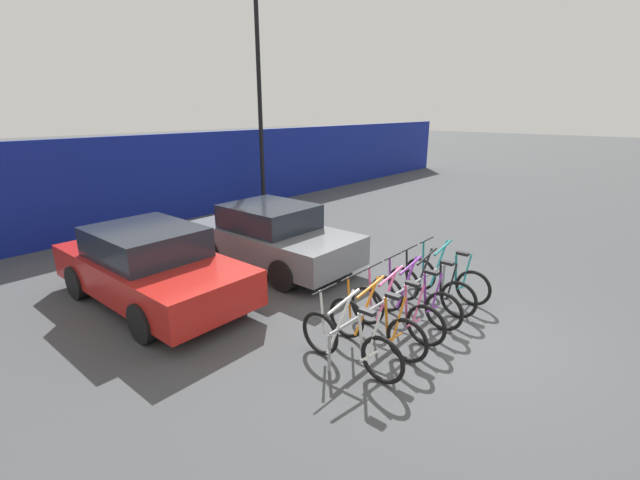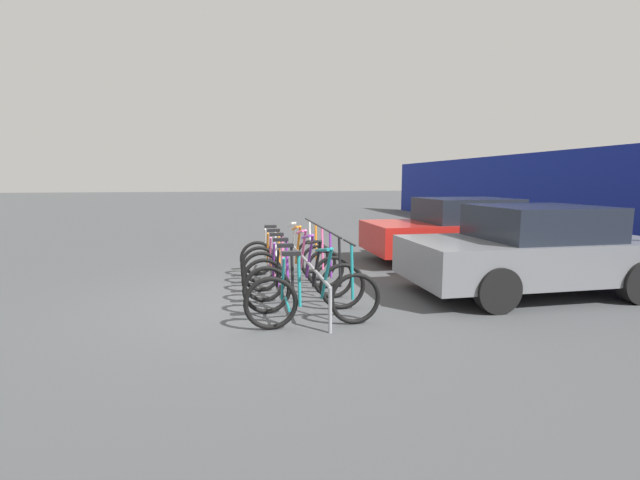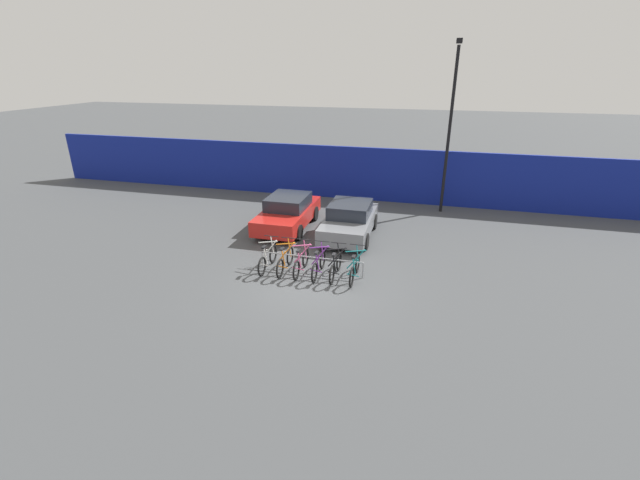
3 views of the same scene
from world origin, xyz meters
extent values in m
plane|color=#424447|center=(0.00, 0.00, 0.00)|extent=(120.00, 120.00, 0.00)
cube|color=navy|center=(0.00, 9.50, 1.35)|extent=(36.00, 0.16, 2.70)
cylinder|color=gray|center=(-0.25, 0.68, 0.55)|extent=(3.51, 0.04, 0.04)
cylinder|color=gray|center=(-2.01, 0.68, 0.28)|extent=(0.04, 0.04, 0.55)
cylinder|color=gray|center=(1.50, 0.68, 0.28)|extent=(0.04, 0.04, 0.55)
torus|color=black|center=(-1.76, 0.00, 0.33)|extent=(0.06, 0.66, 0.66)
torus|color=black|center=(-1.76, 1.05, 0.33)|extent=(0.06, 0.66, 0.66)
cylinder|color=silver|center=(-1.76, 0.68, 0.65)|extent=(0.60, 0.04, 0.76)
cylinder|color=silver|center=(-1.76, 0.63, 0.96)|extent=(0.68, 0.04, 0.16)
cylinder|color=silver|center=(-1.76, 0.35, 0.59)|extent=(0.14, 0.04, 0.63)
cylinder|color=silver|center=(-1.76, 0.15, 0.61)|extent=(0.32, 0.03, 0.58)
cylinder|color=silver|center=(-1.76, 0.20, 0.31)|extent=(0.40, 0.03, 0.08)
cylinder|color=silver|center=(-1.76, 1.01, 0.68)|extent=(0.12, 0.04, 0.69)
cylinder|color=black|center=(-1.76, 0.97, 1.04)|extent=(0.52, 0.03, 0.03)
cube|color=black|center=(-1.76, 0.25, 0.93)|extent=(0.10, 0.22, 0.05)
torus|color=black|center=(-1.13, 0.00, 0.33)|extent=(0.06, 0.66, 0.66)
torus|color=black|center=(-1.13, 1.05, 0.33)|extent=(0.06, 0.66, 0.66)
cylinder|color=orange|center=(-1.13, 0.68, 0.65)|extent=(0.60, 0.04, 0.76)
cylinder|color=orange|center=(-1.13, 0.63, 0.96)|extent=(0.68, 0.04, 0.16)
cylinder|color=orange|center=(-1.13, 0.35, 0.59)|extent=(0.14, 0.04, 0.63)
cylinder|color=orange|center=(-1.13, 0.15, 0.61)|extent=(0.32, 0.03, 0.58)
cylinder|color=orange|center=(-1.13, 0.20, 0.31)|extent=(0.40, 0.03, 0.08)
cylinder|color=orange|center=(-1.13, 1.01, 0.68)|extent=(0.12, 0.04, 0.69)
cylinder|color=black|center=(-1.13, 0.97, 1.04)|extent=(0.52, 0.03, 0.03)
cube|color=black|center=(-1.13, 0.25, 0.93)|extent=(0.10, 0.22, 0.05)
torus|color=black|center=(-0.57, 0.00, 0.33)|extent=(0.06, 0.66, 0.66)
torus|color=black|center=(-0.57, 1.05, 0.33)|extent=(0.06, 0.66, 0.66)
cylinder|color=#E55993|center=(-0.57, 0.68, 0.65)|extent=(0.60, 0.04, 0.76)
cylinder|color=#E55993|center=(-0.57, 0.63, 0.96)|extent=(0.68, 0.04, 0.16)
cylinder|color=#E55993|center=(-0.57, 0.35, 0.59)|extent=(0.14, 0.04, 0.63)
cylinder|color=#E55993|center=(-0.57, 0.15, 0.61)|extent=(0.32, 0.03, 0.58)
cylinder|color=#E55993|center=(-0.57, 0.20, 0.31)|extent=(0.40, 0.03, 0.08)
cylinder|color=#E55993|center=(-0.57, 1.01, 0.68)|extent=(0.12, 0.04, 0.69)
cylinder|color=black|center=(-0.57, 0.97, 1.04)|extent=(0.52, 0.03, 0.03)
cube|color=black|center=(-0.57, 0.25, 0.93)|extent=(0.10, 0.22, 0.05)
torus|color=black|center=(0.04, 0.00, 0.33)|extent=(0.06, 0.66, 0.66)
torus|color=black|center=(0.04, 1.05, 0.33)|extent=(0.06, 0.66, 0.66)
cylinder|color=#752D99|center=(0.04, 0.68, 0.65)|extent=(0.60, 0.04, 0.76)
cylinder|color=#752D99|center=(0.04, 0.63, 0.96)|extent=(0.68, 0.04, 0.16)
cylinder|color=#752D99|center=(0.04, 0.35, 0.59)|extent=(0.14, 0.04, 0.63)
cylinder|color=#752D99|center=(0.04, 0.15, 0.61)|extent=(0.32, 0.03, 0.58)
cylinder|color=#752D99|center=(0.04, 0.20, 0.31)|extent=(0.40, 0.03, 0.08)
cylinder|color=#752D99|center=(0.04, 1.01, 0.68)|extent=(0.12, 0.04, 0.69)
cylinder|color=black|center=(0.04, 0.97, 1.04)|extent=(0.52, 0.03, 0.03)
cube|color=black|center=(0.04, 0.25, 0.93)|extent=(0.10, 0.22, 0.05)
torus|color=black|center=(0.62, 0.00, 0.33)|extent=(0.06, 0.66, 0.66)
torus|color=black|center=(0.62, 1.05, 0.33)|extent=(0.06, 0.66, 0.66)
cylinder|color=black|center=(0.62, 0.68, 0.65)|extent=(0.60, 0.04, 0.76)
cylinder|color=black|center=(0.62, 0.63, 0.96)|extent=(0.68, 0.04, 0.16)
cylinder|color=black|center=(0.62, 0.35, 0.59)|extent=(0.14, 0.04, 0.63)
cylinder|color=black|center=(0.62, 0.15, 0.61)|extent=(0.32, 0.03, 0.58)
cylinder|color=black|center=(0.62, 0.20, 0.31)|extent=(0.40, 0.03, 0.08)
cylinder|color=black|center=(0.62, 1.01, 0.68)|extent=(0.12, 0.04, 0.69)
cylinder|color=black|center=(0.62, 0.97, 1.04)|extent=(0.52, 0.03, 0.03)
cube|color=black|center=(0.62, 0.25, 0.93)|extent=(0.10, 0.22, 0.05)
torus|color=black|center=(1.25, 0.00, 0.33)|extent=(0.06, 0.66, 0.66)
torus|color=black|center=(1.25, 1.05, 0.33)|extent=(0.06, 0.66, 0.66)
cylinder|color=#197A7F|center=(1.25, 0.68, 0.65)|extent=(0.60, 0.04, 0.76)
cylinder|color=#197A7F|center=(1.25, 0.63, 0.96)|extent=(0.68, 0.04, 0.16)
cylinder|color=#197A7F|center=(1.25, 0.35, 0.59)|extent=(0.14, 0.04, 0.63)
cylinder|color=#197A7F|center=(1.25, 0.15, 0.61)|extent=(0.32, 0.03, 0.58)
cylinder|color=#197A7F|center=(1.25, 0.20, 0.31)|extent=(0.40, 0.03, 0.08)
cylinder|color=#197A7F|center=(1.25, 1.01, 0.68)|extent=(0.12, 0.04, 0.69)
cylinder|color=black|center=(1.25, 0.97, 1.04)|extent=(0.52, 0.03, 0.03)
cube|color=black|center=(1.25, 0.25, 0.93)|extent=(0.10, 0.22, 0.05)
cube|color=red|center=(-2.39, 4.52, 0.57)|extent=(1.80, 4.18, 0.62)
cube|color=#1E232D|center=(-2.39, 4.63, 1.14)|extent=(1.58, 1.92, 0.52)
cylinder|color=black|center=(-3.24, 5.73, 0.32)|extent=(0.20, 0.64, 0.64)
cylinder|color=black|center=(-1.53, 5.73, 0.32)|extent=(0.20, 0.64, 0.64)
cylinder|color=black|center=(-3.24, 3.31, 0.32)|extent=(0.20, 0.64, 0.64)
cylinder|color=black|center=(-1.53, 3.31, 0.32)|extent=(0.20, 0.64, 0.64)
cube|color=slate|center=(0.35, 4.21, 0.57)|extent=(1.80, 3.97, 0.62)
cube|color=#1E232D|center=(0.35, 4.31, 1.14)|extent=(1.58, 1.83, 0.52)
cylinder|color=black|center=(-0.51, 5.36, 0.32)|extent=(0.20, 0.64, 0.64)
cylinder|color=black|center=(1.20, 5.36, 0.32)|extent=(0.20, 0.64, 0.64)
cylinder|color=black|center=(-0.51, 3.06, 0.32)|extent=(0.20, 0.64, 0.64)
cylinder|color=black|center=(1.20, 3.06, 0.32)|extent=(0.20, 0.64, 0.64)
cylinder|color=black|center=(3.96, 8.50, 3.64)|extent=(0.14, 0.14, 7.28)
cube|color=black|center=(3.96, 8.50, 7.43)|extent=(0.24, 0.44, 0.20)
camera|label=1|loc=(-5.92, -2.49, 3.42)|focal=24.00mm
camera|label=2|loc=(6.25, -0.39, 1.80)|focal=24.00mm
camera|label=3|loc=(3.34, -11.81, 6.50)|focal=24.00mm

